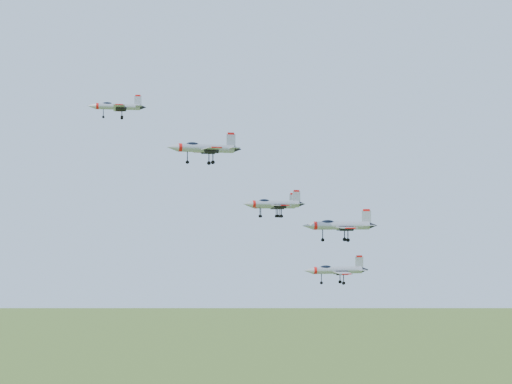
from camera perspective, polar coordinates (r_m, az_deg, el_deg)
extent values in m
cylinder|color=#989CA3|center=(144.85, -10.98, 6.72)|extent=(8.59, 1.54, 1.24)
cone|color=#989CA3|center=(144.92, -13.02, 6.73)|extent=(1.75, 1.30, 1.24)
cone|color=black|center=(144.95, -9.01, 6.71)|extent=(1.37, 1.10, 1.05)
ellipsoid|color=black|center=(144.92, -11.81, 6.91)|extent=(2.12, 0.96, 0.78)
cube|color=#989CA3|center=(142.18, -10.90, 6.77)|extent=(2.33, 4.26, 0.13)
cube|color=#989CA3|center=(147.45, -10.91, 6.49)|extent=(2.33, 4.26, 0.13)
cube|color=#989CA3|center=(145.10, -9.43, 7.21)|extent=(1.43, 0.17, 2.00)
cube|color=red|center=(145.26, -9.43, 7.62)|extent=(1.05, 0.17, 0.33)
cylinder|color=#989CA3|center=(127.18, -4.02, 3.51)|extent=(10.33, 2.68, 1.48)
cone|color=#989CA3|center=(125.63, -6.72, 3.58)|extent=(2.21, 1.71, 1.48)
cone|color=black|center=(128.94, -1.49, 3.45)|extent=(1.73, 1.44, 1.26)
ellipsoid|color=black|center=(126.56, -5.11, 3.79)|extent=(2.61, 1.35, 0.94)
cube|color=#989CA3|center=(124.18, -3.51, 3.50)|extent=(3.19, 5.27, 0.16)
cube|color=#989CA3|center=(130.27, -4.31, 3.27)|extent=(3.19, 5.27, 0.16)
cube|color=#989CA3|center=(128.68, -2.02, 4.14)|extent=(1.71, 0.34, 2.39)
cube|color=red|center=(128.80, -2.02, 4.69)|extent=(1.26, 0.31, 0.40)
cylinder|color=#989CA3|center=(115.67, 1.57, -0.96)|extent=(7.95, 1.51, 1.14)
cone|color=#989CA3|center=(114.34, -0.70, -0.96)|extent=(1.63, 1.21, 1.14)
cone|color=black|center=(117.13, 3.70, -0.96)|extent=(1.27, 1.03, 0.97)
ellipsoid|color=black|center=(115.11, 0.65, -0.75)|extent=(1.97, 0.91, 0.72)
cube|color=#989CA3|center=(113.38, 2.03, -1.07)|extent=(2.20, 3.95, 0.12)
cube|color=#989CA3|center=(118.07, 1.29, -1.07)|extent=(2.20, 3.95, 0.12)
cube|color=#989CA3|center=(116.82, 3.25, -0.38)|extent=(1.32, 0.17, 1.84)
cube|color=red|center=(116.84, 3.25, 0.09)|extent=(0.97, 0.17, 0.31)
cylinder|color=#989CA3|center=(141.23, 1.48, -1.08)|extent=(8.64, 2.09, 1.24)
cone|color=#989CA3|center=(139.51, -0.49, -1.08)|extent=(1.83, 1.40, 1.24)
cone|color=black|center=(143.04, 3.34, -1.08)|extent=(1.43, 1.18, 1.05)
ellipsoid|color=black|center=(140.51, 0.68, -0.89)|extent=(2.17, 1.10, 0.78)
cube|color=#989CA3|center=(138.80, 1.94, -1.17)|extent=(2.60, 4.38, 0.13)
cube|color=#989CA3|center=(143.79, 1.18, -1.18)|extent=(2.60, 4.38, 0.13)
cube|color=#989CA3|center=(142.65, 2.95, -0.56)|extent=(1.43, 0.26, 2.00)
cube|color=red|center=(142.67, 2.95, -0.14)|extent=(1.05, 0.24, 0.33)
cylinder|color=#989CA3|center=(120.82, 6.84, -2.68)|extent=(9.67, 2.44, 1.38)
cone|color=#989CA3|center=(119.59, 4.16, -2.70)|extent=(2.06, 1.59, 1.38)
cone|color=black|center=(122.25, 9.36, -2.66)|extent=(1.61, 1.33, 1.18)
ellipsoid|color=black|center=(120.27, 5.75, -2.44)|extent=(2.44, 1.25, 0.88)
cube|color=#989CA3|center=(117.99, 7.28, -2.85)|extent=(2.95, 4.93, 0.15)
cube|color=#989CA3|center=(123.77, 6.60, -2.77)|extent=(2.95, 4.93, 0.15)
cube|color=#989CA3|center=(121.90, 8.83, -1.99)|extent=(1.60, 0.30, 2.23)
cube|color=red|center=(121.89, 8.83, -1.44)|extent=(1.18, 0.28, 0.37)
cylinder|color=#989CA3|center=(133.54, 6.54, -6.23)|extent=(9.29, 1.89, 1.33)
cone|color=#989CA3|center=(132.10, 4.22, -6.29)|extent=(1.92, 1.44, 1.33)
cone|color=black|center=(135.13, 8.72, -6.16)|extent=(1.50, 1.22, 1.13)
ellipsoid|color=black|center=(132.89, 5.60, -6.04)|extent=(2.31, 1.09, 0.85)
cube|color=#989CA3|center=(130.88, 6.98, -6.44)|extent=(2.63, 4.65, 0.14)
cube|color=#989CA3|center=(136.37, 6.28, -6.23)|extent=(2.63, 4.65, 0.14)
cube|color=#989CA3|center=(134.67, 8.26, -5.59)|extent=(1.54, 0.22, 2.15)
cube|color=red|center=(134.59, 8.26, -5.11)|extent=(1.13, 0.21, 0.36)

